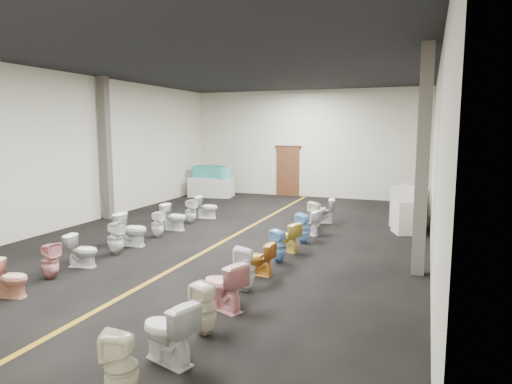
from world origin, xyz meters
TOP-DOWN VIEW (x-y plane):
  - floor at (0.00, 0.00)m, footprint 16.00×16.00m
  - ceiling at (0.00, 0.00)m, footprint 16.00×16.00m
  - wall_back at (0.00, 8.00)m, footprint 10.00×0.00m
  - wall_left at (-5.00, 0.00)m, footprint 0.00×16.00m
  - wall_right at (5.00, 0.00)m, footprint 0.00×16.00m
  - aisle_stripe at (0.00, 0.00)m, footprint 0.12×15.60m
  - back_door at (-0.80, 7.94)m, footprint 1.00×0.10m
  - door_frame at (-0.80, 7.95)m, footprint 1.15×0.08m
  - column_left at (-4.75, 1.00)m, footprint 0.25×0.25m
  - column_right at (4.75, -1.50)m, footprint 0.25×0.25m
  - display_table at (-3.79, 6.53)m, footprint 1.95×1.18m
  - bathtub at (-3.79, 6.53)m, footprint 1.85×0.79m
  - appliance_crate_a at (4.40, 2.19)m, footprint 0.92×0.92m
  - appliance_crate_b at (4.40, 3.21)m, footprint 1.10×1.10m
  - appliance_crate_c at (4.40, 4.37)m, footprint 0.97×0.97m
  - appliance_crate_d at (4.40, 6.02)m, footprint 0.85×0.85m
  - toilet_left_2 at (-1.80, -5.32)m, footprint 0.71×0.49m
  - toilet_left_3 at (-1.89, -4.34)m, footprint 0.37×0.36m
  - toilet_left_4 at (-1.87, -3.48)m, footprint 0.73×0.50m
  - toilet_left_5 at (-1.82, -2.46)m, footprint 0.36×0.36m
  - toilet_left_6 at (-1.96, -1.65)m, footprint 0.84×0.54m
  - toilet_left_7 at (-1.84, -0.66)m, footprint 0.35×0.34m
  - toilet_left_8 at (-1.89, 0.28)m, footprint 0.74×0.44m
  - toilet_left_9 at (-1.89, 1.24)m, footprint 0.38×0.37m
  - toilet_left_10 at (-1.79, 2.16)m, footprint 0.77×0.51m
  - toilet_right_0 at (1.91, -7.19)m, footprint 0.46×0.46m
  - toilet_right_1 at (1.93, -6.29)m, footprint 0.90×0.68m
  - toilet_right_2 at (2.00, -5.43)m, footprint 0.42×0.42m
  - toilet_right_3 at (1.88, -4.54)m, footprint 0.91×0.73m
  - toilet_right_4 at (1.88, -3.63)m, footprint 0.44×0.43m
  - toilet_right_5 at (1.79, -2.68)m, footprint 0.68×0.41m
  - toilet_right_6 at (1.90, -1.72)m, footprint 0.42×0.42m
  - toilet_right_7 at (1.80, -0.80)m, footprint 0.79×0.63m
  - toilet_right_8 at (1.97, 0.12)m, footprint 0.45×0.44m
  - toilet_right_9 at (1.86, 1.04)m, footprint 0.77×0.58m
  - toilet_right_10 at (1.85, 1.86)m, footprint 0.41×0.41m
  - toilet_right_11 at (1.87, 2.75)m, footprint 0.82×0.58m

SIDE VIEW (x-z plane):
  - floor at x=0.00m, z-range 0.00..0.00m
  - aisle_stripe at x=0.00m, z-range 0.00..0.01m
  - toilet_left_2 at x=-1.80m, z-range 0.00..0.66m
  - toilet_right_5 at x=1.79m, z-range 0.00..0.67m
  - toilet_left_4 at x=-1.87m, z-range 0.00..0.69m
  - toilet_right_9 at x=1.86m, z-range 0.00..0.69m
  - toilet_right_7 at x=1.80m, z-range 0.00..0.70m
  - toilet_left_3 at x=-1.89m, z-range 0.00..0.72m
  - toilet_right_6 at x=1.90m, z-range 0.00..0.72m
  - toilet_left_7 at x=-1.84m, z-range 0.00..0.72m
  - toilet_left_10 at x=-1.79m, z-range 0.00..0.72m
  - toilet_right_2 at x=2.00m, z-range 0.00..0.74m
  - toilet_left_8 at x=-1.89m, z-range 0.00..0.75m
  - toilet_right_8 at x=1.97m, z-range 0.00..0.76m
  - toilet_right_11 at x=1.87m, z-range 0.00..0.76m
  - toilet_left_9 at x=-1.89m, z-range 0.00..0.77m
  - toilet_right_0 at x=1.91m, z-range 0.00..0.79m
  - toilet_left_5 at x=-1.82m, z-range 0.00..0.79m
  - toilet_right_10 at x=1.85m, z-range 0.00..0.79m
  - toilet_right_3 at x=1.88m, z-range 0.00..0.81m
  - toilet_right_4 at x=1.88m, z-range 0.00..0.81m
  - toilet_right_1 at x=1.93m, z-range 0.00..0.81m
  - display_table at x=-3.79m, z-range 0.00..0.81m
  - toilet_left_6 at x=-1.96m, z-range 0.00..0.82m
  - appliance_crate_a at x=4.40m, z-range 0.00..0.92m
  - appliance_crate_c at x=4.40m, z-range 0.00..0.93m
  - appliance_crate_d at x=4.40m, z-range 0.00..1.01m
  - appliance_crate_b at x=4.40m, z-range 0.00..1.18m
  - back_door at x=-0.80m, z-range 0.00..2.10m
  - bathtub at x=-3.79m, z-range 0.79..1.34m
  - door_frame at x=-0.80m, z-range 2.07..2.17m
  - wall_back at x=0.00m, z-range -2.75..7.25m
  - wall_left at x=-5.00m, z-range -5.75..10.25m
  - wall_right at x=5.00m, z-range -5.75..10.25m
  - column_left at x=-4.75m, z-range 0.00..4.50m
  - column_right at x=4.75m, z-range 0.00..4.50m
  - ceiling at x=0.00m, z-range 4.50..4.50m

